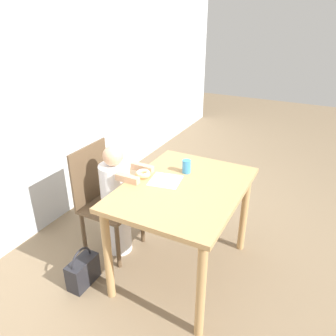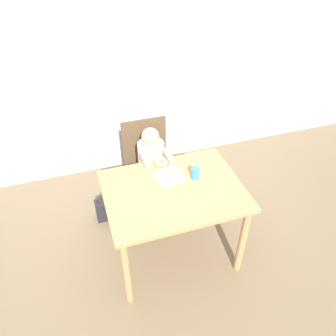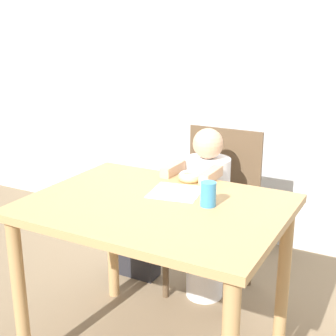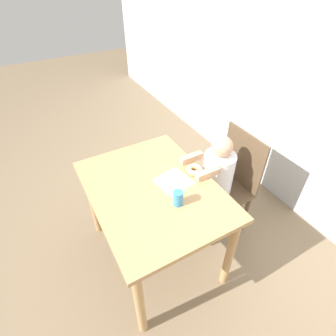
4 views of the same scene
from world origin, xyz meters
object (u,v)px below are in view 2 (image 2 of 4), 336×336
at_px(donut, 161,162).
at_px(child_figure, 152,172).
at_px(handbag, 109,208).
at_px(cup, 195,173).
at_px(chair, 148,165).

bearing_deg(donut, child_figure, 95.18).
relative_size(handbag, cup, 3.15).
height_order(chair, donut, chair).
bearing_deg(handbag, cup, -37.68).
bearing_deg(donut, chair, 93.42).
distance_m(chair, cup, 0.76).
bearing_deg(cup, chair, 109.62).
distance_m(chair, child_figure, 0.13).
height_order(child_figure, donut, child_figure).
bearing_deg(chair, child_figure, -90.00).
xyz_separation_m(child_figure, handbag, (-0.46, 0.02, -0.37)).
xyz_separation_m(donut, cup, (0.21, -0.26, 0.03)).
bearing_deg(chair, donut, -86.58).
relative_size(chair, donut, 7.88).
relative_size(child_figure, handbag, 3.01).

